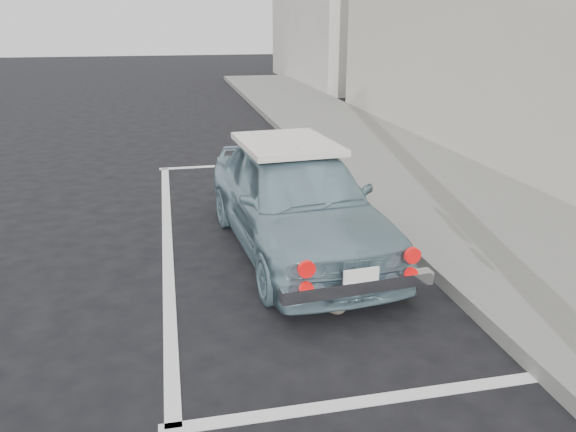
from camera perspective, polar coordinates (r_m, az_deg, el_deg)
The scene contains 7 objects.
ground at distance 4.55m, azimuth 0.11°, elevation -15.30°, with size 80.00×80.00×0.00m, color black.
sidewalk at distance 7.36m, azimuth 21.66°, elevation -1.97°, with size 2.80×40.00×0.15m, color slate.
pline_rear at distance 4.28m, azimuth 8.52°, elevation -18.03°, with size 3.00×0.12×0.01m, color silver.
pline_front at distance 10.55m, azimuth -4.76°, elevation 5.21°, with size 3.00×0.12×0.01m, color silver.
pline_side at distance 7.14m, azimuth -12.17°, elevation -2.26°, with size 0.12×7.00×0.01m, color silver.
retro_coupe at distance 6.46m, azimuth 0.81°, elevation 1.86°, with size 1.80×3.83×1.27m.
cat at distance 5.27m, azimuth 4.78°, elevation -8.75°, with size 0.28×0.43×0.23m.
Camera 1 is at (-0.79, -3.65, 2.59)m, focal length 35.00 mm.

